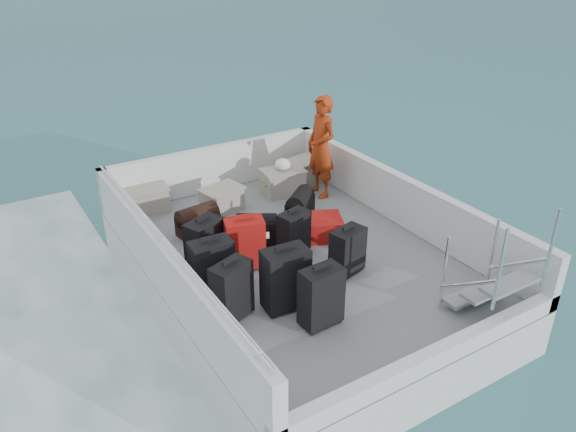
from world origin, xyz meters
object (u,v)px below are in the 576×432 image
suitcase_3 (321,297)px  suitcase_7 (294,233)px  crate_3 (306,171)px  crate_2 (283,182)px  crate_1 (222,200)px  passenger (321,147)px  suitcase_4 (285,279)px  suitcase_8 (314,228)px  crate_0 (147,200)px  suitcase_6 (347,252)px  suitcase_0 (232,291)px  suitcase_2 (205,245)px  suitcase_1 (212,269)px  suitcase_5 (245,244)px

suitcase_3 → suitcase_7: suitcase_3 is taller
crate_3 → crate_2: bearing=-158.0°
crate_1 → passenger: (1.56, -0.28, 0.62)m
suitcase_4 → suitcase_8: suitcase_4 is taller
suitcase_4 → crate_3: 3.52m
suitcase_8 → crate_0: (-1.65, 1.95, 0.03)m
suitcase_4 → suitcase_6: 1.02m
suitcase_0 → suitcase_3: (0.74, -0.58, 0.00)m
suitcase_4 → suitcase_2: bearing=113.3°
crate_0 → passenger: size_ratio=0.37×
crate_0 → crate_2: 2.09m
suitcase_1 → suitcase_6: size_ratio=1.19×
suitcase_0 → suitcase_3: suitcase_3 is taller
crate_1 → crate_2: size_ratio=0.91×
crate_2 → passenger: size_ratio=0.39×
suitcase_7 → crate_1: suitcase_7 is taller
suitcase_6 → suitcase_8: size_ratio=0.81×
suitcase_8 → crate_2: (0.37, 1.44, 0.04)m
suitcase_2 → passenger: (2.41, 1.06, 0.46)m
suitcase_0 → passenger: bearing=19.1°
crate_2 → suitcase_1: bearing=-137.1°
crate_0 → suitcase_5: bearing=-76.6°
suitcase_3 → suitcase_8: bearing=54.8°
suitcase_3 → suitcase_5: bearing=92.9°
suitcase_0 → suitcase_6: bearing=-17.6°
suitcase_2 → suitcase_6: bearing=-57.9°
suitcase_1 → suitcase_7: suitcase_1 is taller
suitcase_0 → suitcase_5: suitcase_0 is taller
suitcase_0 → suitcase_7: suitcase_0 is taller
suitcase_7 → crate_1: (-0.26, 1.57, -0.12)m
crate_1 → suitcase_7: bearing=-80.8°
crate_1 → crate_2: 1.08m
suitcase_1 → suitcase_8: (1.73, 0.52, -0.20)m
suitcase_2 → suitcase_6: size_ratio=1.12×
suitcase_7 → suitcase_8: 0.51m
suitcase_6 → crate_1: suitcase_6 is taller
suitcase_6 → suitcase_5: bearing=128.1°
suitcase_2 → crate_3: (2.52, 1.63, -0.15)m
crate_1 → passenger: passenger is taller
crate_2 → passenger: bearing=-35.3°
suitcase_3 → crate_0: 3.60m
suitcase_2 → suitcase_0: bearing=-122.2°
suitcase_6 → crate_2: 2.43m
suitcase_0 → suitcase_6: size_ratio=1.14×
crate_0 → suitcase_7: bearing=-60.8°
suitcase_0 → crate_0: 2.96m
crate_1 → suitcase_0: bearing=-113.2°
suitcase_0 → suitcase_5: size_ratio=1.03×
suitcase_7 → suitcase_1: bearing=179.8°
crate_2 → suitcase_0: bearing=-130.7°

